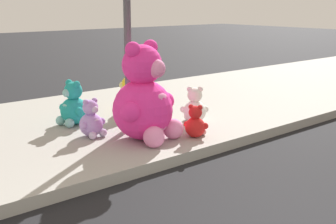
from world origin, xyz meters
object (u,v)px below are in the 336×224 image
Objects in this scene: sign_pole at (127,16)px; plush_teal at (73,107)px; plush_red at (195,124)px; plush_brown at (152,106)px; plush_white at (195,108)px; plush_yellow at (129,98)px; plush_lavender at (92,121)px; plush_pink_large at (145,101)px.

sign_pole reaches higher than plush_teal.
plush_red is 0.86× the size of plush_brown.
plush_white is 1.27m from plush_yellow.
plush_brown is at bearing 9.79° from plush_lavender.
plush_white is at bearing 48.02° from plush_red.
plush_red is (0.63, -0.37, -0.36)m from plush_pink_large.
plush_lavender is at bearing 178.74° from sign_pole.
plush_brown is at bearing 83.65° from plush_red.
plush_red is 1.50m from plush_lavender.
plush_teal is (0.10, 0.75, 0.06)m from plush_lavender.
plush_yellow is (0.05, 1.77, 0.08)m from plush_red.
plush_teal is at bearing 107.16° from plush_pink_large.
plush_pink_large is at bearing -115.91° from plush_yellow.
plush_lavender is at bearing -170.21° from plush_brown.
plush_lavender is (-0.52, 0.60, -0.33)m from plush_pink_large.
sign_pole is 1.29m from plush_pink_large.
plush_pink_large reaches higher than plush_white.
plush_brown is (1.18, -0.53, -0.06)m from plush_teal.
plush_red is at bearing -91.70° from plush_yellow.
plush_lavender is 0.78× the size of plush_teal.
plush_red is at bearing -30.72° from plush_pink_large.
plush_brown is (0.08, -0.57, -0.05)m from plush_yellow.
plush_brown is (0.13, 1.20, 0.03)m from plush_red.
plush_pink_large is 2.89× the size of plush_red.
plush_pink_large reaches higher than plush_yellow.
plush_white is 0.72m from plush_brown.
plush_teal is at bearing 82.70° from plush_lavender.
plush_yellow reaches higher than plush_brown.
plush_pink_large is at bearing -49.51° from plush_lavender.
plush_brown is at bearing 47.35° from plush_pink_large.
plush_teal reaches higher than plush_white.
plush_brown is at bearing -81.98° from plush_yellow.
plush_white is at bearing 10.89° from plush_pink_large.
plush_red is 1.20m from plush_brown.
plush_red is (0.49, -0.96, -1.50)m from sign_pole.
plush_lavender is 1.43m from plush_yellow.
sign_pole is 5.71× the size of plush_lavender.
sign_pole is at bearing -159.44° from plush_brown.
plush_white is (1.03, -0.37, -1.46)m from sign_pole.
plush_white is (1.16, 0.22, -0.32)m from plush_pink_large.
plush_yellow reaches higher than plush_red.
plush_pink_large reaches higher than plush_brown.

